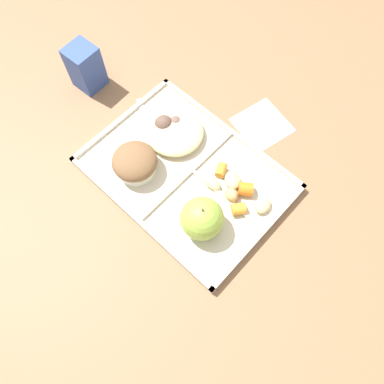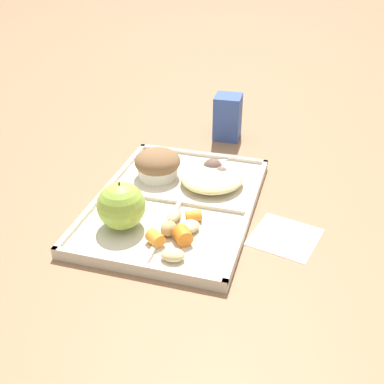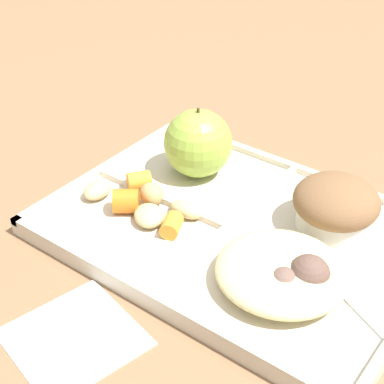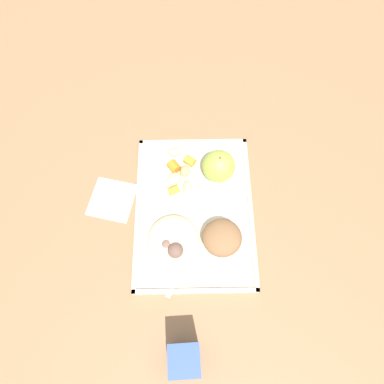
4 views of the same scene
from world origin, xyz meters
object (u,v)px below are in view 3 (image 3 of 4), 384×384
at_px(lunch_tray, 237,231).
at_px(bran_muffin, 336,205).
at_px(plastic_fork, 343,291).
at_px(green_apple, 198,143).

bearing_deg(lunch_tray, bran_muffin, 37.32).
distance_m(lunch_tray, plastic_fork, 0.13).
bearing_deg(bran_muffin, lunch_tray, -142.68).
height_order(green_apple, plastic_fork, green_apple).
xyz_separation_m(lunch_tray, green_apple, (-0.10, 0.06, 0.05)).
xyz_separation_m(green_apple, bran_muffin, (0.18, 0.00, -0.01)).
height_order(lunch_tray, plastic_fork, lunch_tray).
xyz_separation_m(green_apple, plastic_fork, (0.23, -0.08, -0.04)).
bearing_deg(lunch_tray, green_apple, 147.68).
height_order(green_apple, bran_muffin, green_apple).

